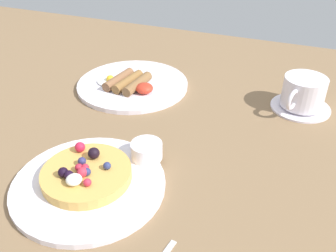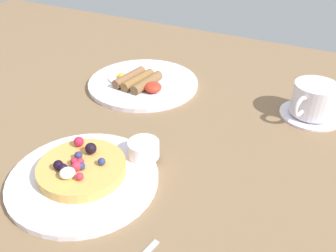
{
  "view_description": "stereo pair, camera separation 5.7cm",
  "coord_description": "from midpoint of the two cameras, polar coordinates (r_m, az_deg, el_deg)",
  "views": [
    {
      "loc": [
        0.24,
        -0.5,
        0.4
      ],
      "look_at": [
        0.03,
        0.01,
        0.04
      ],
      "focal_mm": 39.21,
      "sensor_mm": 36.0,
      "label": 1
    },
    {
      "loc": [
        0.29,
        -0.48,
        0.4
      ],
      "look_at": [
        0.03,
        0.01,
        0.04
      ],
      "focal_mm": 39.21,
      "sensor_mm": 36.0,
      "label": 2
    }
  ],
  "objects": [
    {
      "name": "ground_plane",
      "position": [
        0.69,
        -0.51,
        -3.54
      ],
      "size": [
        2.05,
        1.25,
        0.03
      ],
      "primitive_type": "cube",
      "color": "#7E6244"
    },
    {
      "name": "pancake_plate",
      "position": [
        0.61,
        -10.37,
        -8.14
      ],
      "size": [
        0.24,
        0.24,
        0.01
      ],
      "primitive_type": "cylinder",
      "color": "white",
      "rests_on": "ground_plane"
    },
    {
      "name": "pancake_with_berries",
      "position": [
        0.6,
        -10.71,
        -6.46
      ],
      "size": [
        0.14,
        0.14,
        0.04
      ],
      "color": "gold",
      "rests_on": "pancake_plate"
    },
    {
      "name": "syrup_ramekin",
      "position": [
        0.63,
        -1.21,
        -3.65
      ],
      "size": [
        0.05,
        0.05,
        0.03
      ],
      "color": "white",
      "rests_on": "pancake_plate"
    },
    {
      "name": "breakfast_plate",
      "position": [
        0.88,
        -2.02,
        6.64
      ],
      "size": [
        0.26,
        0.26,
        0.01
      ],
      "primitive_type": "cylinder",
      "color": "white",
      "rests_on": "ground_plane"
    },
    {
      "name": "fried_breakfast",
      "position": [
        0.86,
        -2.81,
        6.97
      ],
      "size": [
        0.15,
        0.1,
        0.02
      ],
      "color": "brown",
      "rests_on": "breakfast_plate"
    },
    {
      "name": "coffee_saucer",
      "position": [
        0.83,
        23.13,
        1.69
      ],
      "size": [
        0.12,
        0.12,
        0.01
      ],
      "primitive_type": "cylinder",
      "color": "white",
      "rests_on": "ground_plane"
    },
    {
      "name": "coffee_cup",
      "position": [
        0.81,
        23.65,
        3.9
      ],
      "size": [
        0.09,
        0.12,
        0.06
      ],
      "color": "white",
      "rests_on": "coffee_saucer"
    }
  ]
}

